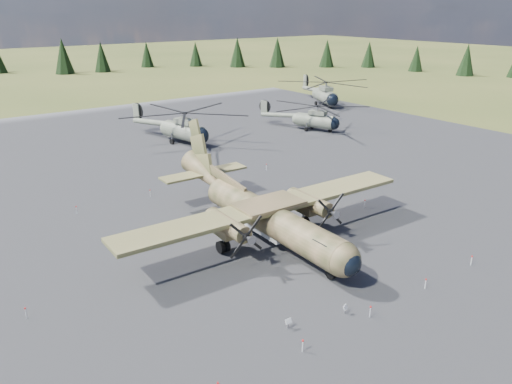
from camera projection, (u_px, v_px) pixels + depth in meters
ground at (232, 251)px, 42.41m from camera, size 500.00×500.00×0.00m
apron at (177, 214)px, 49.95m from camera, size 120.00×120.00×0.04m
transport_plane at (262, 210)px, 44.03m from camera, size 28.27×25.70×9.33m
helicopter_near at (183, 121)px, 74.45m from camera, size 23.24×24.51×4.91m
helicopter_mid at (315, 113)px, 82.66m from camera, size 21.97×21.97×4.27m
helicopter_far at (325, 88)px, 103.49m from camera, size 25.97×25.97×5.11m
info_placard_left at (288, 322)px, 32.03m from camera, size 0.46×0.20×0.72m
info_placard_right at (345, 308)px, 33.58m from camera, size 0.46×0.31×0.67m
barrier_fence at (228, 247)px, 41.92m from camera, size 33.12×29.62×0.85m
treeline at (228, 229)px, 35.29m from camera, size 299.36×293.56×11.00m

